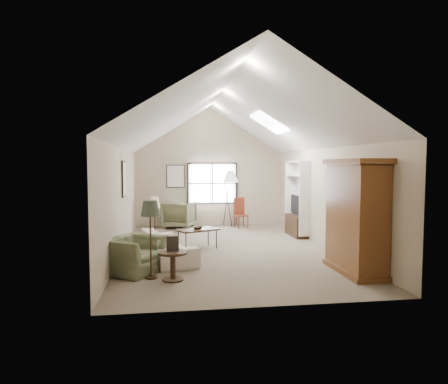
{
  "coord_description": "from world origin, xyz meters",
  "views": [
    {
      "loc": [
        -1.43,
        -9.62,
        2.11
      ],
      "look_at": [
        0.0,
        0.4,
        1.4
      ],
      "focal_mm": 32.0,
      "sensor_mm": 36.0,
      "label": 1
    }
  ],
  "objects": [
    {
      "name": "bowl",
      "position": [
        -0.7,
        0.16,
        0.53
      ],
      "size": [
        0.31,
        0.31,
        0.06
      ],
      "primitive_type": "imported",
      "rotation": [
        0.0,
        0.0,
        0.42
      ],
      "color": "#392417",
      "rests_on": "coffee_table"
    },
    {
      "name": "media_console",
      "position": [
        2.32,
        1.6,
        0.3
      ],
      "size": [
        0.34,
        1.18,
        0.6
      ],
      "primitive_type": "cube",
      "color": "#382316",
      "rests_on": "ground"
    },
    {
      "name": "sofa",
      "position": [
        -1.44,
        -0.85,
        0.31
      ],
      "size": [
        1.34,
        2.25,
        0.62
      ],
      "primitive_type": "imported",
      "rotation": [
        0.0,
        0.0,
        1.83
      ],
      "color": "white",
      "rests_on": "ground"
    },
    {
      "name": "dark_lamp",
      "position": [
        -1.74,
        -2.25,
        0.74
      ],
      "size": [
        0.43,
        0.43,
        1.47
      ],
      "primitive_type": null,
      "rotation": [
        0.0,
        0.0,
        0.26
      ],
      "color": "#262C1F",
      "rests_on": "ground"
    },
    {
      "name": "coffee_table",
      "position": [
        -0.7,
        0.16,
        0.25
      ],
      "size": [
        1.13,
        0.9,
        0.51
      ],
      "primitive_type": "cube",
      "rotation": [
        0.0,
        0.0,
        0.42
      ],
      "color": "#3A2117",
      "rests_on": "ground"
    },
    {
      "name": "tripod_lamp",
      "position": [
        0.69,
        3.7,
        0.96
      ],
      "size": [
        0.68,
        0.68,
        1.92
      ],
      "primitive_type": null,
      "rotation": [
        0.0,
        0.0,
        -0.25
      ],
      "color": "white",
      "rests_on": "ground"
    },
    {
      "name": "tv_alcove",
      "position": [
        2.34,
        1.6,
        1.15
      ],
      "size": [
        0.32,
        1.3,
        2.1
      ],
      "primitive_type": "cube",
      "color": "white",
      "rests_on": "ground"
    },
    {
      "name": "room_shell",
      "position": [
        0.0,
        0.0,
        3.21
      ],
      "size": [
        5.01,
        8.01,
        4.0
      ],
      "color": "#746853",
      "rests_on": "ground"
    },
    {
      "name": "side_chair",
      "position": [
        0.99,
        3.32,
        0.5
      ],
      "size": [
        0.47,
        0.47,
        1.0
      ],
      "primitive_type": "cube",
      "rotation": [
        0.0,
        0.0,
        0.26
      ],
      "color": "maroon",
      "rests_on": "ground"
    },
    {
      "name": "tan_lamp",
      "position": [
        -1.74,
        0.35,
        0.66
      ],
      "size": [
        0.32,
        0.32,
        1.32
      ],
      "primitive_type": null,
      "rotation": [
        0.0,
        0.0,
        0.26
      ],
      "color": "tan",
      "rests_on": "ground"
    },
    {
      "name": "armoire",
      "position": [
        2.18,
        -2.4,
        1.1
      ],
      "size": [
        0.6,
        1.5,
        2.2
      ],
      "primitive_type": "cube",
      "color": "brown",
      "rests_on": "ground"
    },
    {
      "name": "armchair_far",
      "position": [
        -1.05,
        3.56,
        0.44
      ],
      "size": [
        1.24,
        1.25,
        0.87
      ],
      "primitive_type": "imported",
      "rotation": [
        0.0,
        0.0,
        2.73
      ],
      "color": "#555B3F",
      "rests_on": "ground"
    },
    {
      "name": "wall_art",
      "position": [
        -1.88,
        1.94,
        1.73
      ],
      "size": [
        1.97,
        3.71,
        0.88
      ],
      "color": "black",
      "rests_on": "room_shell"
    },
    {
      "name": "tv_panel",
      "position": [
        2.32,
        1.6,
        0.92
      ],
      "size": [
        0.05,
        0.9,
        0.55
      ],
      "primitive_type": "cube",
      "color": "black",
      "rests_on": "media_console"
    },
    {
      "name": "armchair_near",
      "position": [
        -2.09,
        -1.8,
        0.34
      ],
      "size": [
        1.36,
        1.39,
        0.69
      ],
      "primitive_type": "imported",
      "rotation": [
        0.0,
        0.0,
        0.97
      ],
      "color": "#5C6244",
      "rests_on": "ground"
    },
    {
      "name": "skylight",
      "position": [
        1.3,
        0.9,
        3.22
      ],
      "size": [
        0.8,
        1.2,
        0.52
      ],
      "primitive_type": null,
      "color": "white",
      "rests_on": "room_shell"
    },
    {
      "name": "side_table",
      "position": [
        -1.34,
        -2.45,
        0.26
      ],
      "size": [
        0.65,
        0.65,
        0.53
      ],
      "primitive_type": "cylinder",
      "rotation": [
        0.0,
        0.0,
        0.26
      ],
      "color": "#3A2818",
      "rests_on": "ground"
    },
    {
      "name": "window",
      "position": [
        0.1,
        3.96,
        1.45
      ],
      "size": [
        1.72,
        0.08,
        1.42
      ],
      "primitive_type": "cube",
      "color": "black",
      "rests_on": "room_shell"
    }
  ]
}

